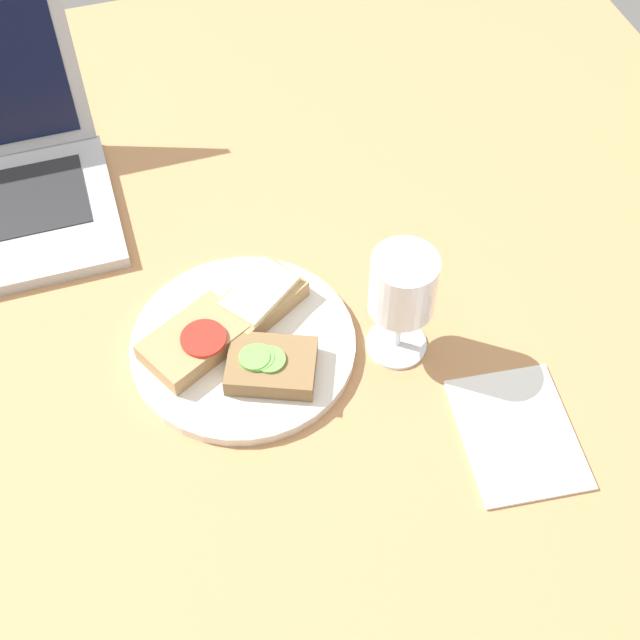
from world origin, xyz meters
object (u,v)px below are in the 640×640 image
(sandwich_with_cucumber, at_px, (271,365))
(wine_glass, at_px, (403,288))
(sandwich_with_tomato, at_px, (195,341))
(sandwich_with_cheese, at_px, (260,299))
(plate, at_px, (243,345))
(napkin, at_px, (517,433))

(sandwich_with_cucumber, height_order, wine_glass, wine_glass)
(sandwich_with_tomato, bearing_deg, wine_glass, -13.81)
(sandwich_with_tomato, relative_size, sandwich_with_cucumber, 1.14)
(sandwich_with_cheese, bearing_deg, sandwich_with_cucumber, -98.22)
(sandwich_with_cucumber, bearing_deg, plate, 111.59)
(plate, distance_m, sandwich_with_cucumber, 0.06)
(sandwich_with_cheese, xyz_separation_m, wine_glass, (0.13, -0.09, 0.07))
(sandwich_with_cucumber, xyz_separation_m, wine_glass, (0.15, 0.00, 0.08))
(plate, bearing_deg, sandwich_with_cheese, 52.40)
(sandwich_with_tomato, distance_m, napkin, 0.36)
(sandwich_with_cheese, relative_size, wine_glass, 0.82)
(wine_glass, bearing_deg, plate, 164.14)
(sandwich_with_cucumber, relative_size, wine_glass, 0.80)
(plate, height_order, sandwich_with_tomato, sandwich_with_tomato)
(sandwich_with_cucumber, height_order, napkin, sandwich_with_cucumber)
(sandwich_with_cheese, distance_m, sandwich_with_cucumber, 0.09)
(plate, distance_m, sandwich_with_cheese, 0.06)
(sandwich_with_cheese, xyz_separation_m, sandwich_with_cucumber, (-0.01, -0.09, -0.00))
(sandwich_with_tomato, distance_m, wine_glass, 0.24)
(sandwich_with_cheese, height_order, sandwich_with_tomato, sandwich_with_cheese)
(plate, bearing_deg, napkin, -38.09)
(sandwich_with_cheese, relative_size, sandwich_with_tomato, 0.90)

